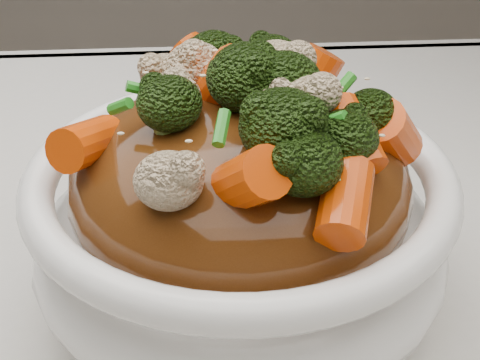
{
  "coord_description": "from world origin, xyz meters",
  "views": [
    {
      "loc": [
        0.01,
        -0.34,
        1.05
      ],
      "look_at": [
        0.03,
        0.0,
        0.83
      ],
      "focal_mm": 55.0,
      "sensor_mm": 36.0,
      "label": 1
    }
  ],
  "objects": [
    {
      "name": "bowl",
      "position": [
        0.03,
        0.0,
        0.8
      ],
      "size": [
        0.26,
        0.26,
        0.09
      ],
      "primitive_type": null,
      "rotation": [
        0.0,
        0.0,
        0.07
      ],
      "color": "white",
      "rests_on": "tablecloth"
    },
    {
      "name": "tablecloth",
      "position": [
        0.0,
        0.0,
        0.73
      ],
      "size": [
        1.2,
        0.8,
        0.04
      ],
      "primitive_type": "cube",
      "color": "silver",
      "rests_on": "dining_table"
    },
    {
      "name": "broccoli",
      "position": [
        0.03,
        0.0,
        0.9
      ],
      "size": [
        0.2,
        0.2,
        0.05
      ],
      "primitive_type": null,
      "rotation": [
        0.0,
        0.0,
        0.07
      ],
      "color": "black",
      "rests_on": "sauce_base"
    },
    {
      "name": "scallions",
      "position": [
        0.03,
        0.0,
        0.9
      ],
      "size": [
        0.15,
        0.15,
        0.02
      ],
      "primitive_type": null,
      "rotation": [
        0.0,
        0.0,
        0.07
      ],
      "color": "#288D20",
      "rests_on": "sauce_base"
    },
    {
      "name": "sauce_base",
      "position": [
        0.03,
        0.0,
        0.83
      ],
      "size": [
        0.2,
        0.2,
        0.11
      ],
      "primitive_type": "ellipsoid",
      "rotation": [
        0.0,
        0.0,
        0.07
      ],
      "color": "#4D260D",
      "rests_on": "bowl"
    },
    {
      "name": "carrots",
      "position": [
        0.03,
        0.0,
        0.9
      ],
      "size": [
        0.2,
        0.2,
        0.06
      ],
      "primitive_type": null,
      "rotation": [
        0.0,
        0.0,
        0.07
      ],
      "color": "#EA4907",
      "rests_on": "sauce_base"
    },
    {
      "name": "sesame_seeds",
      "position": [
        0.03,
        0.0,
        0.9
      ],
      "size": [
        0.18,
        0.18,
        0.01
      ],
      "primitive_type": null,
      "rotation": [
        0.0,
        0.0,
        0.07
      ],
      "color": "beige",
      "rests_on": "sauce_base"
    },
    {
      "name": "cauliflower",
      "position": [
        0.03,
        0.0,
        0.9
      ],
      "size": [
        0.2,
        0.2,
        0.04
      ],
      "primitive_type": null,
      "rotation": [
        0.0,
        0.0,
        0.07
      ],
      "color": "beige",
      "rests_on": "sauce_base"
    }
  ]
}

